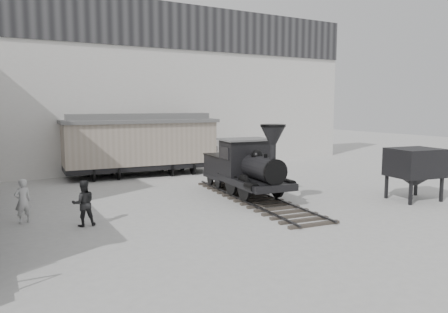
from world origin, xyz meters
TOP-DOWN VIEW (x-y plane):
  - ground at (0.00, 0.00)m, footprint 90.00×90.00m
  - north_wall at (0.00, 14.98)m, footprint 34.00×2.51m
  - locomotive at (1.33, 3.52)m, footprint 3.36×9.93m
  - boxcar at (-0.80, 12.07)m, footprint 9.53×3.81m
  - visitor_a at (-8.31, 4.02)m, footprint 0.69×0.55m
  - visitor_b at (-6.48, 2.46)m, footprint 0.86×0.70m
  - coal_hopper at (7.51, -0.87)m, footprint 2.44×2.11m

SIDE VIEW (x-z plane):
  - ground at x=0.00m, z-range 0.00..0.00m
  - visitor_a at x=-8.31m, z-range 0.00..1.66m
  - visitor_b at x=-6.48m, z-range 0.00..1.67m
  - locomotive at x=1.33m, z-range -0.45..2.99m
  - coal_hopper at x=7.51m, z-range 0.36..2.74m
  - boxcar at x=-0.80m, z-range 0.09..3.90m
  - north_wall at x=0.00m, z-range 0.05..11.05m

